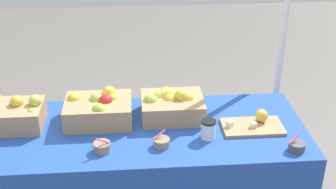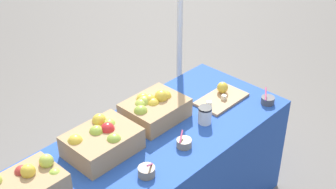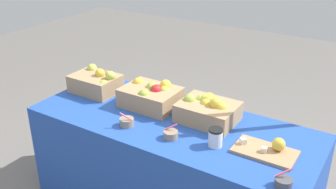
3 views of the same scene
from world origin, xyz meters
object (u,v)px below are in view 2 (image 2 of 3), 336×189
(apple_crate_left, at_px, (28,186))
(apple_crate_right, at_px, (154,108))
(apple_crate_middle, at_px, (101,141))
(sample_bowl_far, at_px, (184,143))
(tent_pole, at_px, (180,24))
(coffee_cup, at_px, (205,115))
(sample_bowl_near, at_px, (147,171))
(sample_bowl_mid, at_px, (268,100))
(cutting_board_front, at_px, (222,96))

(apple_crate_left, relative_size, apple_crate_right, 0.95)
(apple_crate_left, xyz_separation_m, apple_crate_right, (0.91, 0.04, -0.00))
(apple_crate_left, bearing_deg, apple_crate_middle, 2.50)
(apple_crate_left, distance_m, sample_bowl_far, 0.88)
(apple_crate_left, bearing_deg, sample_bowl_far, -18.69)
(tent_pole, bearing_deg, coffee_cup, -129.07)
(sample_bowl_near, xyz_separation_m, sample_bowl_mid, (1.03, -0.08, -0.00))
(tent_pole, bearing_deg, cutting_board_front, -117.02)
(sample_bowl_far, bearing_deg, tent_pole, 43.37)
(apple_crate_left, distance_m, apple_crate_middle, 0.48)
(apple_crate_left, height_order, tent_pole, tent_pole)
(tent_pole, bearing_deg, apple_crate_right, -147.22)
(apple_crate_right, bearing_deg, cutting_board_front, -20.05)
(sample_bowl_far, bearing_deg, cutting_board_front, 15.76)
(apple_crate_right, xyz_separation_m, sample_bowl_near, (-0.40, -0.34, -0.05))
(tent_pole, bearing_deg, sample_bowl_mid, -101.35)
(cutting_board_front, xyz_separation_m, tent_pole, (0.36, 0.70, 0.20))
(sample_bowl_mid, relative_size, sample_bowl_far, 1.08)
(apple_crate_left, relative_size, sample_bowl_far, 3.87)
(sample_bowl_far, bearing_deg, apple_crate_left, 161.31)
(sample_bowl_near, bearing_deg, apple_crate_right, 40.76)
(apple_crate_right, height_order, sample_bowl_near, apple_crate_right)
(sample_bowl_far, bearing_deg, sample_bowl_mid, -7.60)
(sample_bowl_near, distance_m, sample_bowl_mid, 1.03)
(sample_bowl_mid, distance_m, sample_bowl_far, 0.72)
(apple_crate_left, xyz_separation_m, sample_bowl_far, (0.83, -0.28, -0.05))
(apple_crate_middle, height_order, cutting_board_front, apple_crate_middle)
(apple_crate_left, distance_m, sample_bowl_near, 0.60)
(sample_bowl_far, relative_size, tent_pole, 0.05)
(cutting_board_front, height_order, coffee_cup, coffee_cup)
(apple_crate_right, relative_size, cutting_board_front, 1.06)
(apple_crate_middle, xyz_separation_m, sample_bowl_far, (0.35, -0.30, -0.05))
(apple_crate_middle, distance_m, apple_crate_right, 0.43)
(apple_crate_middle, xyz_separation_m, coffee_cup, (0.61, -0.24, -0.02))
(apple_crate_left, bearing_deg, coffee_cup, -11.19)
(apple_crate_right, xyz_separation_m, tent_pole, (0.82, 0.53, 0.14))
(tent_pole, bearing_deg, apple_crate_left, -161.76)
(cutting_board_front, relative_size, coffee_cup, 3.16)
(apple_crate_right, height_order, tent_pole, tent_pole)
(apple_crate_left, relative_size, apple_crate_middle, 0.91)
(apple_crate_left, bearing_deg, sample_bowl_mid, -13.70)
(apple_crate_left, relative_size, coffee_cup, 3.18)
(sample_bowl_far, relative_size, coffee_cup, 0.82)
(apple_crate_middle, bearing_deg, coffee_cup, -21.09)
(apple_crate_right, relative_size, sample_bowl_near, 3.56)
(sample_bowl_mid, distance_m, coffee_cup, 0.48)
(apple_crate_left, height_order, cutting_board_front, apple_crate_left)
(apple_crate_middle, relative_size, sample_bowl_mid, 3.95)
(apple_crate_right, distance_m, cutting_board_front, 0.50)
(cutting_board_front, distance_m, sample_bowl_far, 0.57)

